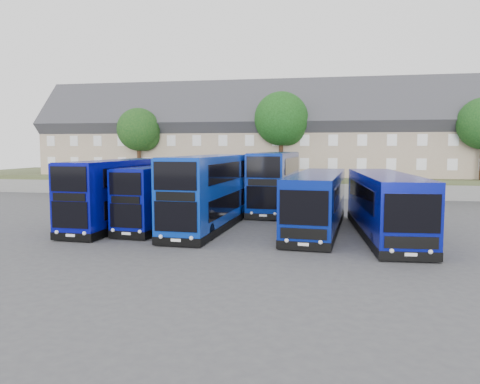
{
  "coord_description": "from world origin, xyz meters",
  "views": [
    {
      "loc": [
        6.88,
        -24.92,
        5.26
      ],
      "look_at": [
        1.06,
        6.4,
        2.2
      ],
      "focal_mm": 35.0,
      "sensor_mm": 36.0,
      "label": 1
    }
  ],
  "objects_px": {
    "coach_east_a": "(317,202)",
    "tree_west": "(140,131)",
    "tree_mid": "(283,121)",
    "dd_front_left": "(117,194)",
    "dd_front_mid": "(163,197)"
  },
  "relations": [
    {
      "from": "dd_front_mid",
      "to": "coach_east_a",
      "type": "bearing_deg",
      "value": 7.65
    },
    {
      "from": "dd_front_mid",
      "to": "tree_west",
      "type": "distance_m",
      "value": 23.5
    },
    {
      "from": "dd_front_mid",
      "to": "coach_east_a",
      "type": "xyz_separation_m",
      "value": [
        10.09,
        0.45,
        -0.18
      ]
    },
    {
      "from": "tree_west",
      "to": "dd_front_mid",
      "type": "bearing_deg",
      "value": -63.91
    },
    {
      "from": "dd_front_left",
      "to": "dd_front_mid",
      "type": "bearing_deg",
      "value": 13.38
    },
    {
      "from": "dd_front_mid",
      "to": "tree_mid",
      "type": "height_order",
      "value": "tree_mid"
    },
    {
      "from": "dd_front_left",
      "to": "tree_west",
      "type": "distance_m",
      "value": 22.89
    },
    {
      "from": "dd_front_mid",
      "to": "dd_front_left",
      "type": "bearing_deg",
      "value": -163.65
    },
    {
      "from": "tree_west",
      "to": "tree_mid",
      "type": "distance_m",
      "value": 16.04
    },
    {
      "from": "tree_mid",
      "to": "dd_front_mid",
      "type": "bearing_deg",
      "value": -105.64
    },
    {
      "from": "tree_west",
      "to": "tree_mid",
      "type": "bearing_deg",
      "value": 1.79
    },
    {
      "from": "dd_front_left",
      "to": "coach_east_a",
      "type": "bearing_deg",
      "value": 6.72
    },
    {
      "from": "coach_east_a",
      "to": "tree_west",
      "type": "relative_size",
      "value": 1.75
    },
    {
      "from": "dd_front_left",
      "to": "tree_mid",
      "type": "bearing_deg",
      "value": 69.74
    },
    {
      "from": "dd_front_mid",
      "to": "tree_mid",
      "type": "relative_size",
      "value": 1.11
    }
  ]
}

